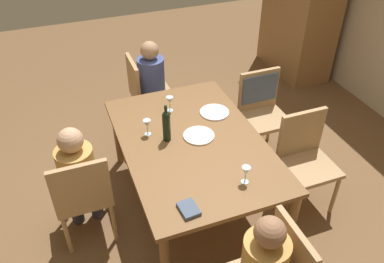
% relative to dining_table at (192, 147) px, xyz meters
% --- Properties ---
extents(ground_plane, '(10.00, 10.00, 0.00)m').
position_rel_dining_table_xyz_m(ground_plane, '(0.00, 0.00, -0.66)').
color(ground_plane, brown).
extents(dining_table, '(1.76, 1.17, 0.73)m').
position_rel_dining_table_xyz_m(dining_table, '(0.00, 0.00, 0.00)').
color(dining_table, brown).
rests_on(dining_table, ground_plane).
extents(chair_near, '(0.44, 0.44, 0.92)m').
position_rel_dining_table_xyz_m(chair_near, '(0.09, -0.96, -0.13)').
color(chair_near, tan).
rests_on(chair_near, ground_plane).
extents(chair_left_end, '(0.44, 0.44, 0.92)m').
position_rel_dining_table_xyz_m(chair_left_end, '(-1.26, -0.09, -0.13)').
color(chair_left_end, tan).
rests_on(chair_left_end, ground_plane).
extents(chair_far_right, '(0.44, 0.44, 0.92)m').
position_rel_dining_table_xyz_m(chair_far_right, '(0.31, 0.96, -0.13)').
color(chair_far_right, tan).
rests_on(chair_far_right, ground_plane).
extents(chair_far_left, '(0.46, 0.44, 0.92)m').
position_rel_dining_table_xyz_m(chair_far_left, '(-0.52, 0.96, -0.06)').
color(chair_far_left, tan).
rests_on(chair_far_left, ground_plane).
extents(person_man_bearded, '(0.34, 0.29, 1.10)m').
position_rel_dining_table_xyz_m(person_man_bearded, '(-0.03, -0.96, -0.02)').
color(person_man_bearded, '#33333D').
rests_on(person_man_bearded, ground_plane).
extents(person_man_guest, '(0.29, 0.34, 1.10)m').
position_rel_dining_table_xyz_m(person_man_guest, '(-1.26, 0.03, -0.02)').
color(person_man_guest, '#33333D').
rests_on(person_man_guest, ground_plane).
extents(wine_bottle_tall_green, '(0.07, 0.07, 0.34)m').
position_rel_dining_table_xyz_m(wine_bottle_tall_green, '(-0.09, -0.19, 0.23)').
color(wine_bottle_tall_green, black).
rests_on(wine_bottle_tall_green, dining_table).
extents(wine_glass_near_left, '(0.07, 0.07, 0.15)m').
position_rel_dining_table_xyz_m(wine_glass_near_left, '(0.60, 0.19, 0.18)').
color(wine_glass_near_left, silver).
rests_on(wine_glass_near_left, dining_table).
extents(wine_glass_centre, '(0.07, 0.07, 0.15)m').
position_rel_dining_table_xyz_m(wine_glass_centre, '(-0.51, -0.03, 0.18)').
color(wine_glass_centre, silver).
rests_on(wine_glass_centre, dining_table).
extents(wine_glass_near_right, '(0.07, 0.07, 0.15)m').
position_rel_dining_table_xyz_m(wine_glass_near_right, '(-0.22, -0.33, 0.18)').
color(wine_glass_near_right, silver).
rests_on(wine_glass_near_right, dining_table).
extents(dinner_plate_host, '(0.27, 0.27, 0.01)m').
position_rel_dining_table_xyz_m(dinner_plate_host, '(-0.32, 0.35, 0.08)').
color(dinner_plate_host, white).
rests_on(dinner_plate_host, dining_table).
extents(dinner_plate_guest_left, '(0.27, 0.27, 0.01)m').
position_rel_dining_table_xyz_m(dinner_plate_guest_left, '(-0.04, 0.08, 0.08)').
color(dinner_plate_guest_left, silver).
rests_on(dinner_plate_guest_left, dining_table).
extents(folded_napkin, '(0.17, 0.13, 0.03)m').
position_rel_dining_table_xyz_m(folded_napkin, '(0.72, -0.30, 0.09)').
color(folded_napkin, '#4C5B75').
rests_on(folded_napkin, dining_table).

